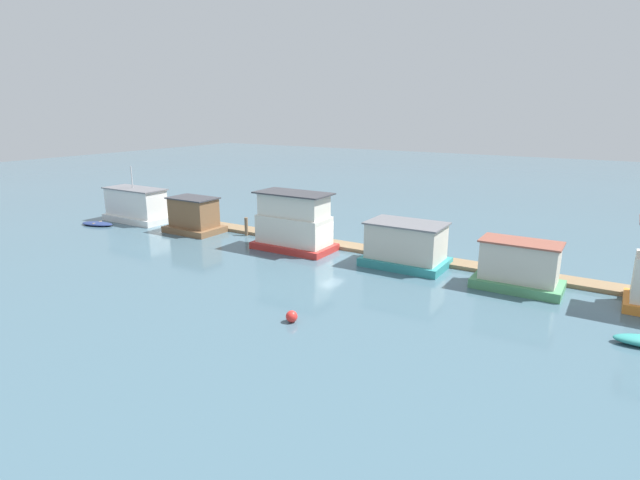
{
  "coord_description": "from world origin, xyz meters",
  "views": [
    {
      "loc": [
        20.44,
        -34.12,
        11.69
      ],
      "look_at": [
        0.0,
        -1.0,
        1.4
      ],
      "focal_mm": 28.0,
      "sensor_mm": 36.0,
      "label": 1
    }
  ],
  "objects_px": {
    "houseboat_white": "(136,206)",
    "houseboat_green": "(519,267)",
    "buoy_red": "(292,316)",
    "houseboat_teal": "(406,245)",
    "mooring_post_far_left": "(422,254)",
    "mooring_post_centre": "(246,227)",
    "dinghy_navy": "(97,224)",
    "houseboat_red": "(294,223)",
    "houseboat_brown": "(194,216)"
  },
  "relations": [
    {
      "from": "houseboat_white",
      "to": "dinghy_navy",
      "type": "xyz_separation_m",
      "value": [
        -1.87,
        -3.5,
        -1.53
      ]
    },
    {
      "from": "houseboat_white",
      "to": "buoy_red",
      "type": "relative_size",
      "value": 10.84
    },
    {
      "from": "houseboat_red",
      "to": "houseboat_green",
      "type": "xyz_separation_m",
      "value": [
        18.19,
        -0.09,
        -0.76
      ]
    },
    {
      "from": "houseboat_teal",
      "to": "houseboat_green",
      "type": "distance_m",
      "value": 8.36
    },
    {
      "from": "dinghy_navy",
      "to": "houseboat_red",
      "type": "bearing_deg",
      "value": 8.33
    },
    {
      "from": "houseboat_white",
      "to": "mooring_post_far_left",
      "type": "relative_size",
      "value": 4.36
    },
    {
      "from": "houseboat_red",
      "to": "houseboat_green",
      "type": "distance_m",
      "value": 18.21
    },
    {
      "from": "houseboat_teal",
      "to": "mooring_post_far_left",
      "type": "height_order",
      "value": "houseboat_teal"
    },
    {
      "from": "houseboat_green",
      "to": "dinghy_navy",
      "type": "distance_m",
      "value": 40.71
    },
    {
      "from": "buoy_red",
      "to": "houseboat_green",
      "type": "bearing_deg",
      "value": 51.94
    },
    {
      "from": "houseboat_green",
      "to": "mooring_post_far_left",
      "type": "distance_m",
      "value": 7.56
    },
    {
      "from": "dinghy_navy",
      "to": "buoy_red",
      "type": "xyz_separation_m",
      "value": [
        30.83,
        -9.24,
        0.16
      ]
    },
    {
      "from": "houseboat_white",
      "to": "mooring_post_centre",
      "type": "bearing_deg",
      "value": 5.5
    },
    {
      "from": "houseboat_teal",
      "to": "dinghy_navy",
      "type": "bearing_deg",
      "value": -173.04
    },
    {
      "from": "houseboat_red",
      "to": "houseboat_teal",
      "type": "relative_size",
      "value": 1.1
    },
    {
      "from": "houseboat_brown",
      "to": "mooring_post_centre",
      "type": "height_order",
      "value": "houseboat_brown"
    },
    {
      "from": "houseboat_white",
      "to": "houseboat_teal",
      "type": "distance_m",
      "value": 30.38
    },
    {
      "from": "houseboat_teal",
      "to": "mooring_post_far_left",
      "type": "relative_size",
      "value": 3.71
    },
    {
      "from": "houseboat_teal",
      "to": "buoy_red",
      "type": "height_order",
      "value": "houseboat_teal"
    },
    {
      "from": "houseboat_teal",
      "to": "mooring_post_centre",
      "type": "bearing_deg",
      "value": 176.84
    },
    {
      "from": "houseboat_red",
      "to": "buoy_red",
      "type": "relative_size",
      "value": 10.18
    },
    {
      "from": "mooring_post_centre",
      "to": "houseboat_brown",
      "type": "bearing_deg",
      "value": -162.78
    },
    {
      "from": "mooring_post_centre",
      "to": "buoy_red",
      "type": "relative_size",
      "value": 2.56
    },
    {
      "from": "houseboat_red",
      "to": "buoy_red",
      "type": "height_order",
      "value": "houseboat_red"
    },
    {
      "from": "houseboat_red",
      "to": "mooring_post_far_left",
      "type": "height_order",
      "value": "houseboat_red"
    },
    {
      "from": "dinghy_navy",
      "to": "houseboat_green",
      "type": "bearing_deg",
      "value": 4.49
    },
    {
      "from": "mooring_post_centre",
      "to": "mooring_post_far_left",
      "type": "bearing_deg",
      "value": 0.0
    },
    {
      "from": "houseboat_brown",
      "to": "mooring_post_far_left",
      "type": "distance_m",
      "value": 22.65
    },
    {
      "from": "mooring_post_far_left",
      "to": "houseboat_white",
      "type": "bearing_deg",
      "value": -177.55
    },
    {
      "from": "houseboat_teal",
      "to": "buoy_red",
      "type": "bearing_deg",
      "value": -96.11
    },
    {
      "from": "houseboat_red",
      "to": "houseboat_teal",
      "type": "distance_m",
      "value": 9.91
    },
    {
      "from": "houseboat_white",
      "to": "houseboat_red",
      "type": "distance_m",
      "value": 20.52
    },
    {
      "from": "mooring_post_far_left",
      "to": "mooring_post_centre",
      "type": "bearing_deg",
      "value": 180.0
    },
    {
      "from": "houseboat_red",
      "to": "houseboat_teal",
      "type": "bearing_deg",
      "value": 3.83
    },
    {
      "from": "houseboat_red",
      "to": "dinghy_navy",
      "type": "relative_size",
      "value": 1.79
    },
    {
      "from": "dinghy_navy",
      "to": "mooring_post_far_left",
      "type": "relative_size",
      "value": 2.29
    },
    {
      "from": "houseboat_green",
      "to": "mooring_post_far_left",
      "type": "height_order",
      "value": "houseboat_green"
    },
    {
      "from": "houseboat_green",
      "to": "mooring_post_far_left",
      "type": "relative_size",
      "value": 3.39
    },
    {
      "from": "houseboat_teal",
      "to": "mooring_post_far_left",
      "type": "xyz_separation_m",
      "value": [
        0.97,
        0.91,
        -0.77
      ]
    },
    {
      "from": "houseboat_red",
      "to": "mooring_post_centre",
      "type": "distance_m",
      "value": 6.89
    },
    {
      "from": "houseboat_white",
      "to": "houseboat_teal",
      "type": "xyz_separation_m",
      "value": [
        30.38,
        0.44,
        -0.09
      ]
    },
    {
      "from": "houseboat_white",
      "to": "houseboat_green",
      "type": "relative_size",
      "value": 1.29
    },
    {
      "from": "houseboat_white",
      "to": "mooring_post_far_left",
      "type": "bearing_deg",
      "value": 2.45
    },
    {
      "from": "houseboat_red",
      "to": "dinghy_navy",
      "type": "height_order",
      "value": "houseboat_red"
    },
    {
      "from": "houseboat_teal",
      "to": "houseboat_white",
      "type": "bearing_deg",
      "value": -179.18
    },
    {
      "from": "mooring_post_centre",
      "to": "houseboat_red",
      "type": "bearing_deg",
      "value": -13.42
    },
    {
      "from": "houseboat_red",
      "to": "mooring_post_far_left",
      "type": "xyz_separation_m",
      "value": [
        10.84,
        1.57,
        -1.43
      ]
    },
    {
      "from": "mooring_post_centre",
      "to": "mooring_post_far_left",
      "type": "height_order",
      "value": "mooring_post_centre"
    },
    {
      "from": "mooring_post_centre",
      "to": "dinghy_navy",
      "type": "bearing_deg",
      "value": -162.96
    },
    {
      "from": "houseboat_white",
      "to": "houseboat_brown",
      "type": "bearing_deg",
      "value": -1.71
    }
  ]
}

